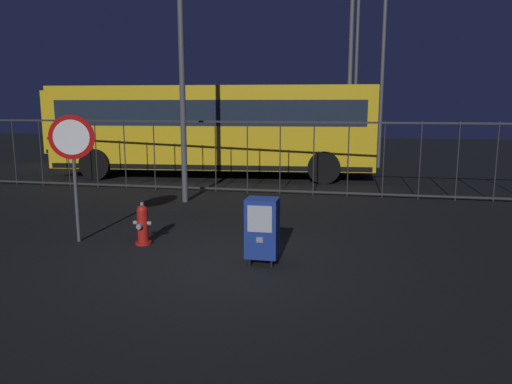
% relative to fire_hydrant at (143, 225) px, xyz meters
% --- Properties ---
extents(ground_plane, '(60.00, 60.00, 0.00)m').
position_rel_fire_hydrant_xyz_m(ground_plane, '(1.60, -0.66, -0.35)').
color(ground_plane, black).
extents(fire_hydrant, '(0.33, 0.32, 0.75)m').
position_rel_fire_hydrant_xyz_m(fire_hydrant, '(0.00, 0.00, 0.00)').
color(fire_hydrant, red).
rests_on(fire_hydrant, ground_plane).
extents(newspaper_box_primary, '(0.48, 0.42, 1.02)m').
position_rel_fire_hydrant_xyz_m(newspaper_box_primary, '(2.23, -0.63, 0.22)').
color(newspaper_box_primary, black).
rests_on(newspaper_box_primary, ground_plane).
extents(stop_sign, '(0.71, 0.31, 2.23)m').
position_rel_fire_hydrant_xyz_m(stop_sign, '(-1.20, -0.07, 1.25)').
color(stop_sign, '#4C4F54').
rests_on(stop_sign, ground_plane).
extents(fence_barrier, '(18.03, 0.04, 2.00)m').
position_rel_fire_hydrant_xyz_m(fence_barrier, '(1.60, 5.25, 0.67)').
color(fence_barrier, '#2D2D33').
rests_on(fence_barrier, ground_plane).
extents(bus_near, '(10.68, 3.53, 3.00)m').
position_rel_fire_hydrant_xyz_m(bus_near, '(-1.13, 8.25, 1.36)').
color(bus_near, gold).
rests_on(bus_near, ground_plane).
extents(bus_far, '(10.51, 2.82, 3.00)m').
position_rel_fire_hydrant_xyz_m(bus_far, '(-4.21, 12.16, 1.36)').
color(bus_far, gold).
rests_on(bus_far, ground_plane).
extents(street_light_near_left, '(0.32, 0.32, 8.53)m').
position_rel_fire_hydrant_xyz_m(street_light_near_left, '(3.32, 9.16, 4.50)').
color(street_light_near_left, '#4C4F54').
rests_on(street_light_near_left, ground_plane).
extents(street_light_near_right, '(0.32, 0.32, 7.24)m').
position_rel_fire_hydrant_xyz_m(street_light_near_right, '(3.50, 14.36, 3.83)').
color(street_light_near_right, '#4C4F54').
rests_on(street_light_near_right, ground_plane).
extents(street_light_far_left, '(0.32, 0.32, 6.72)m').
position_rel_fire_hydrant_xyz_m(street_light_far_left, '(-0.57, 3.75, 3.57)').
color(street_light_far_left, '#4C4F54').
rests_on(street_light_far_left, ground_plane).
extents(street_light_far_right, '(0.32, 0.32, 7.49)m').
position_rel_fire_hydrant_xyz_m(street_light_far_right, '(4.47, 11.77, 3.96)').
color(street_light_far_right, '#4C4F54').
rests_on(street_light_far_right, ground_plane).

